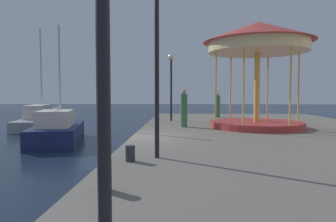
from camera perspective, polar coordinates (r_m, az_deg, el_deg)
ground_plane at (r=12.44m, az=-6.69°, el=-8.31°), size 120.00×120.00×0.00m
quay_dock at (r=12.92m, az=21.50°, el=-6.28°), size 12.29×27.16×0.80m
sailboat_grey at (r=24.05m, az=-23.21°, el=-1.44°), size 3.02×6.88×7.41m
sailboat_navy at (r=16.43m, az=-19.98°, el=-3.40°), size 3.33×5.76×6.10m
carousel at (r=15.93m, az=16.43°, el=11.11°), size 5.36×5.36×5.22m
lamp_post_mid_promenade at (r=8.11m, az=-2.11°, el=13.21°), size 0.36×0.36×4.56m
lamp_post_far_end at (r=18.87m, az=0.60°, el=6.77°), size 0.36×0.36×4.13m
bollard_north at (r=5.56m, az=-11.74°, el=-12.42°), size 0.24×0.24×0.40m
bollard_center at (r=7.75m, az=-7.08°, el=-7.88°), size 0.24×0.24×0.40m
bollard_south at (r=19.72m, az=-2.18°, el=-1.07°), size 0.24×0.24×0.40m
person_far_corner at (r=21.90m, az=9.30°, el=0.96°), size 0.34×0.34×1.76m
person_mid_promenade at (r=15.46m, az=3.00°, el=0.34°), size 0.34×0.34×1.92m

